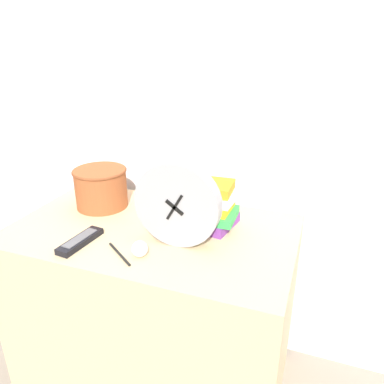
% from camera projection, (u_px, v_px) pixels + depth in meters
% --- Properties ---
extents(wall_back, '(6.00, 0.04, 2.40)m').
position_uv_depth(wall_back, '(188.00, 78.00, 1.46)').
color(wall_back, silver).
rests_on(wall_back, ground_plane).
extents(desk, '(1.00, 0.60, 0.72)m').
position_uv_depth(desk, '(156.00, 310.00, 1.47)').
color(desk, tan).
rests_on(desk, ground_plane).
extents(desk_clock, '(0.28, 0.05, 0.28)m').
position_uv_depth(desk_clock, '(177.00, 205.00, 1.18)').
color(desk_clock, '#99999E').
rests_on(desk_clock, desk).
extents(book_stack, '(0.24, 0.20, 0.17)m').
position_uv_depth(book_stack, '(204.00, 205.00, 1.34)').
color(book_stack, '#7A3899').
rests_on(book_stack, desk).
extents(basket, '(0.21, 0.21, 0.16)m').
position_uv_depth(basket, '(101.00, 187.00, 1.48)').
color(basket, '#994C28').
rests_on(basket, desk).
extents(tv_remote, '(0.07, 0.18, 0.02)m').
position_uv_depth(tv_remote, '(80.00, 241.00, 1.23)').
color(tv_remote, black).
rests_on(tv_remote, desk).
extents(crumpled_paper_ball, '(0.05, 0.05, 0.05)m').
position_uv_depth(crumpled_paper_ball, '(140.00, 249.00, 1.16)').
color(crumpled_paper_ball, white).
rests_on(crumpled_paper_ball, desk).
extents(pen, '(0.13, 0.09, 0.01)m').
position_uv_depth(pen, '(119.00, 254.00, 1.17)').
color(pen, black).
rests_on(pen, desk).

